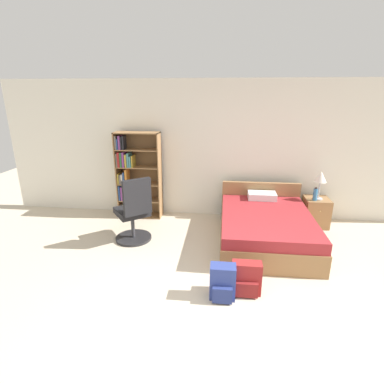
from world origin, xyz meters
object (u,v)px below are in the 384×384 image
Objects in this scene: bookshelf at (134,176)px; bed at (265,226)px; water_bottle at (315,194)px; backpack_blue at (223,283)px; office_chair at (134,214)px; table_lamp at (321,178)px; backpack_red at (246,279)px; nightstand at (316,212)px.

bookshelf reaches higher than bed.
backpack_blue is (-1.59, -2.17, -0.43)m from water_bottle.
table_lamp is (3.12, 0.95, 0.43)m from office_chair.
backpack_red is at bearing 22.97° from backpack_blue.
bookshelf reaches higher than backpack_blue.
nightstand is 1.02× the size of table_lamp.
bookshelf is at bearing 126.49° from backpack_blue.
bed is at bearing -144.80° from table_lamp.
table_lamp is 2.18× the size of water_bottle.
water_bottle is (0.92, 0.63, 0.38)m from bed.
bed reaches higher than nightstand.
water_bottle reaches higher than backpack_red.
table_lamp is 1.24× the size of backpack_red.
water_bottle is 0.55× the size of backpack_blue.
office_chair is (-2.12, -0.25, 0.23)m from bed.
bookshelf is at bearing 178.27° from nightstand.
nightstand is 2.83m from backpack_blue.
office_chair is at bearing -163.05° from table_lamp.
backpack_red is at bearing -122.49° from water_bottle.
water_bottle is (3.35, -0.21, -0.18)m from bookshelf.
backpack_red is (-1.39, -2.16, -0.07)m from nightstand.
table_lamp is 1.20× the size of backpack_blue.
bookshelf is at bearing 132.17° from backpack_red.
backpack_blue is (-1.67, -2.25, -0.71)m from table_lamp.
table_lamp is 0.30m from water_bottle.
nightstand is at bearing 52.15° from water_bottle.
nightstand is (1.00, 0.74, 0.00)m from bed.
bookshelf is at bearing 177.68° from table_lamp.
backpack_blue is (-0.67, -1.54, -0.06)m from bed.
bed is 1.68m from backpack_blue.
bookshelf is at bearing 176.35° from water_bottle.
bookshelf is 3.99× the size of backpack_red.
nightstand is at bearing 53.68° from backpack_blue.
bed is 1.24m from nightstand.
table_lamp is at bearing -2.32° from bookshelf.
bookshelf is 3.03m from backpack_blue.
bookshelf is 3.22× the size of table_lamp.
nightstand is at bearing 57.22° from backpack_red.
table_lamp reaches higher than backpack_red.
office_chair reaches higher than table_lamp.
nightstand is 1.23× the size of backpack_blue.
nightstand is 1.27× the size of backpack_red.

